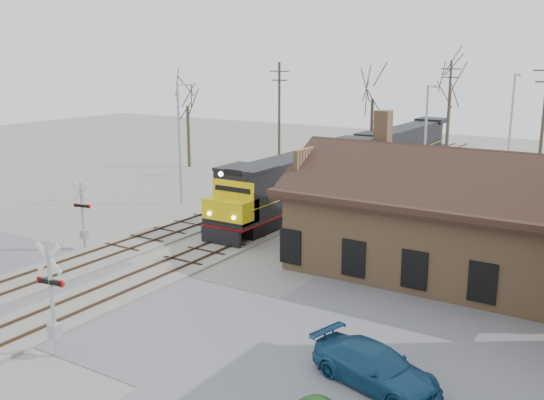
{
  "coord_description": "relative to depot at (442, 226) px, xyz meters",
  "views": [
    {
      "loc": [
        20.37,
        -17.38,
        10.6
      ],
      "look_at": [
        3.74,
        9.0,
        3.31
      ],
      "focal_mm": 40.0,
      "sensor_mm": 36.0,
      "label": 1
    }
  ],
  "objects": [
    {
      "name": "ground",
      "position": [
        -11.99,
        -12.0,
        -2.41
      ],
      "size": [
        140.0,
        140.0,
        0.0
      ],
      "primitive_type": "plane",
      "color": "gray",
      "rests_on": "ground"
    },
    {
      "name": "road",
      "position": [
        -11.99,
        -12.0,
        -2.39
      ],
      "size": [
        60.0,
        9.0,
        0.03
      ],
      "primitive_type": "cube",
      "color": "slate",
      "rests_on": "ground"
    },
    {
      "name": "parking_lot",
      "position": [
        6.01,
        -8.0,
        -2.39
      ],
      "size": [
        22.0,
        26.0,
        0.03
      ],
      "primitive_type": "cube",
      "color": "slate",
      "rests_on": "ground"
    },
    {
      "name": "track_main",
      "position": [
        -11.99,
        3.0,
        -2.34
      ],
      "size": [
        3.4,
        90.0,
        0.24
      ],
      "color": "gray",
      "rests_on": "ground"
    },
    {
      "name": "track_siding",
      "position": [
        -16.49,
        3.0,
        -2.34
      ],
      "size": [
        3.4,
        90.0,
        0.24
      ],
      "color": "gray",
      "rests_on": "ground"
    },
    {
      "name": "depot",
      "position": [
        0.0,
        0.0,
        0.0
      ],
      "size": [
        15.2,
        9.31,
        7.9
      ],
      "color": "#9A7650",
      "rests_on": "ground"
    },
    {
      "name": "locomotive_lead",
      "position": [
        -11.99,
        6.57,
        -0.12
      ],
      "size": [
        2.92,
        19.58,
        4.35
      ],
      "color": "black",
      "rests_on": "ground"
    },
    {
      "name": "locomotive_trailing",
      "position": [
        -11.99,
        26.42,
        -0.12
      ],
      "size": [
        2.92,
        19.58,
        4.11
      ],
      "color": "black",
      "rests_on": "ground"
    },
    {
      "name": "crossbuck_near",
      "position": [
        -9.08,
        -16.45,
        -0.35
      ],
      "size": [
        1.26,
        0.33,
        4.43
      ],
      "rotation": [
        0.0,
        0.0,
        0.15
      ],
      "color": "#A5A8AD",
      "rests_on": "ground"
    },
    {
      "name": "crossbuck_far",
      "position": [
        -18.2,
        -7.2,
        -0.55
      ],
      "size": [
        1.12,
        0.33,
        3.95
      ],
      "rotation": [
        0.0,
        0.0,
        3.35
      ],
      "color": "#A5A8AD",
      "rests_on": "ground"
    },
    {
      "name": "parked_car",
      "position": [
        1.58,
        -12.17,
        -1.73
      ],
      "size": [
        5.0,
        3.09,
        1.35
      ],
      "primitive_type": "imported",
      "rotation": [
        0.0,
        0.0,
        1.3
      ],
      "color": "navy",
      "rests_on": "ground"
    },
    {
      "name": "streetlight_a",
      "position": [
        -20.98,
        4.55,
        2.57
      ],
      "size": [
        0.25,
        2.04,
        8.89
      ],
      "color": "#A5A8AD",
      "rests_on": "ground"
    },
    {
      "name": "streetlight_b",
      "position": [
        -5.14,
        12.47,
        2.55
      ],
      "size": [
        0.25,
        2.04,
        8.85
      ],
      "color": "#A5A8AD",
      "rests_on": "ground"
    },
    {
      "name": "streetlight_c",
      "position": [
        -1.18,
        21.27,
        2.89
      ],
      "size": [
        0.25,
        2.04,
        9.51
      ],
      "color": "#A5A8AD",
      "rests_on": "ground"
    },
    {
      "name": "utility_pole_a",
      "position": [
        -20.75,
        18.07,
        2.98
      ],
      "size": [
        2.0,
        0.24,
        10.31
      ],
      "color": "#382D23",
      "rests_on": "ground"
    },
    {
      "name": "utility_pole_b",
      "position": [
        -8.81,
        30.26,
        3.05
      ],
      "size": [
        2.0,
        0.24,
        10.45
      ],
      "color": "#382D23",
      "rests_on": "ground"
    },
    {
      "name": "utility_pole_c",
      "position": [
        1.65,
        17.69,
        3.13
      ],
      "size": [
        2.0,
        0.24,
        10.6
      ],
      "color": "#382D23",
      "rests_on": "ground"
    },
    {
      "name": "tree_a",
      "position": [
        -30.76,
        17.07,
        4.66
      ],
      "size": [
        4.05,
        4.05,
        9.93
      ],
      "color": "#382D23",
      "rests_on": "ground"
    },
    {
      "name": "tree_b",
      "position": [
        -15.03,
        26.05,
        5.52
      ],
      "size": [
        4.55,
        4.55,
        11.14
      ],
      "color": "#382D23",
      "rests_on": "ground"
    },
    {
      "name": "tree_c",
      "position": [
        -9.93,
        34.39,
        6.45
      ],
      "size": [
        5.07,
        5.07,
        12.42
      ],
      "color": "#382D23",
      "rests_on": "ground"
    }
  ]
}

